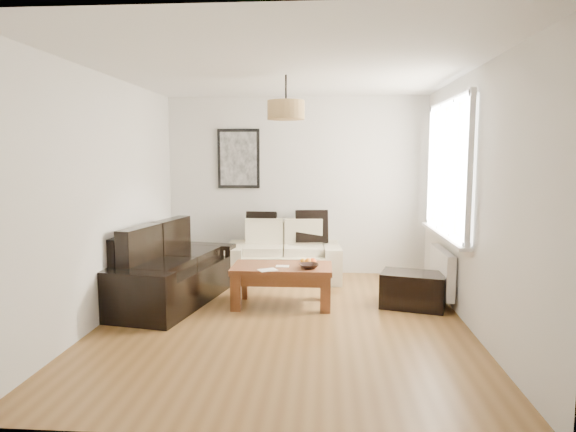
# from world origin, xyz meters

# --- Properties ---
(floor) EXTENTS (4.50, 4.50, 0.00)m
(floor) POSITION_xyz_m (0.00, 0.00, 0.00)
(floor) COLOR brown
(floor) RESTS_ON ground
(ceiling) EXTENTS (3.80, 4.50, 0.00)m
(ceiling) POSITION_xyz_m (0.00, 0.00, 2.60)
(ceiling) COLOR white
(ceiling) RESTS_ON floor
(wall_back) EXTENTS (3.80, 0.04, 2.60)m
(wall_back) POSITION_xyz_m (0.00, 2.25, 1.30)
(wall_back) COLOR silver
(wall_back) RESTS_ON floor
(wall_front) EXTENTS (3.80, 0.04, 2.60)m
(wall_front) POSITION_xyz_m (0.00, -2.25, 1.30)
(wall_front) COLOR silver
(wall_front) RESTS_ON floor
(wall_left) EXTENTS (0.04, 4.50, 2.60)m
(wall_left) POSITION_xyz_m (-1.90, 0.00, 1.30)
(wall_left) COLOR silver
(wall_left) RESTS_ON floor
(wall_right) EXTENTS (0.04, 4.50, 2.60)m
(wall_right) POSITION_xyz_m (1.90, 0.00, 1.30)
(wall_right) COLOR silver
(wall_right) RESTS_ON floor
(window_bay) EXTENTS (0.14, 1.90, 1.60)m
(window_bay) POSITION_xyz_m (1.86, 0.80, 1.60)
(window_bay) COLOR white
(window_bay) RESTS_ON wall_right
(radiator) EXTENTS (0.10, 0.90, 0.52)m
(radiator) POSITION_xyz_m (1.82, 0.80, 0.38)
(radiator) COLOR white
(radiator) RESTS_ON wall_right
(poster) EXTENTS (0.62, 0.04, 0.87)m
(poster) POSITION_xyz_m (-0.85, 2.22, 1.70)
(poster) COLOR black
(poster) RESTS_ON wall_back
(pendant_shade) EXTENTS (0.40, 0.40, 0.20)m
(pendant_shade) POSITION_xyz_m (0.00, 0.30, 2.23)
(pendant_shade) COLOR tan
(pendant_shade) RESTS_ON ceiling
(loveseat_cream) EXTENTS (1.63, 0.96, 0.78)m
(loveseat_cream) POSITION_xyz_m (-0.15, 1.78, 0.39)
(loveseat_cream) COLOR beige
(loveseat_cream) RESTS_ON floor
(sofa_leather) EXTENTS (1.30, 2.11, 0.85)m
(sofa_leather) POSITION_xyz_m (-1.43, 0.64, 0.43)
(sofa_leather) COLOR black
(sofa_leather) RESTS_ON floor
(coffee_table) EXTENTS (1.16, 0.64, 0.47)m
(coffee_table) POSITION_xyz_m (-0.07, 0.56, 0.24)
(coffee_table) COLOR brown
(coffee_table) RESTS_ON floor
(ottoman) EXTENTS (0.81, 0.63, 0.41)m
(ottoman) POSITION_xyz_m (1.45, 0.58, 0.20)
(ottoman) COLOR black
(ottoman) RESTS_ON floor
(cushion_left) EXTENTS (0.44, 0.14, 0.44)m
(cushion_left) POSITION_xyz_m (-0.49, 1.97, 0.72)
(cushion_left) COLOR black
(cushion_left) RESTS_ON loveseat_cream
(cushion_right) EXTENTS (0.48, 0.19, 0.46)m
(cushion_right) POSITION_xyz_m (0.24, 1.97, 0.73)
(cushion_right) COLOR black
(cushion_right) RESTS_ON loveseat_cream
(fruit_bowl) EXTENTS (0.27, 0.27, 0.05)m
(fruit_bowl) POSITION_xyz_m (0.25, 0.43, 0.50)
(fruit_bowl) COLOR black
(fruit_bowl) RESTS_ON coffee_table
(orange_a) EXTENTS (0.09, 0.09, 0.09)m
(orange_a) POSITION_xyz_m (0.24, 0.60, 0.51)
(orange_a) COLOR orange
(orange_a) RESTS_ON fruit_bowl
(orange_b) EXTENTS (0.10, 0.10, 0.08)m
(orange_b) POSITION_xyz_m (0.29, 0.61, 0.51)
(orange_b) COLOR #D84512
(orange_b) RESTS_ON fruit_bowl
(orange_c) EXTENTS (0.08, 0.08, 0.06)m
(orange_c) POSITION_xyz_m (0.17, 0.64, 0.51)
(orange_c) COLOR #FFA115
(orange_c) RESTS_ON fruit_bowl
(papers) EXTENTS (0.25, 0.22, 0.01)m
(papers) POSITION_xyz_m (-0.21, 0.31, 0.48)
(papers) COLOR white
(papers) RESTS_ON coffee_table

